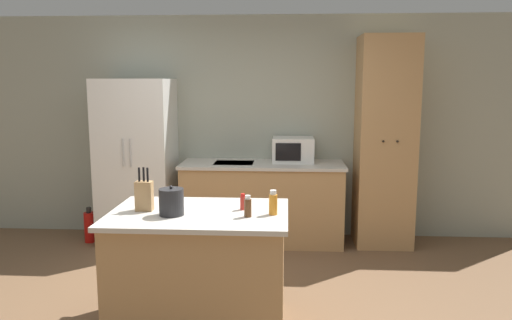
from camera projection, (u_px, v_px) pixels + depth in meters
The scene contains 12 objects.
wall_back at pixel (239, 127), 5.96m from camera, with size 7.20×0.06×2.60m.
refrigerator at pixel (137, 161), 5.72m from camera, with size 0.82×0.71×1.87m.
back_counter at pixel (262, 202), 5.73m from camera, with size 1.85×0.67×0.92m.
pantry_cabinet at pixel (385, 142), 5.56m from camera, with size 0.62×0.60×2.33m.
kitchen_island at pixel (200, 269), 3.73m from camera, with size 1.31×0.91×0.90m.
microwave at pixel (293, 150), 5.72m from camera, with size 0.47×0.38×0.28m.
knife_block at pixel (144, 195), 3.68m from camera, with size 0.12×0.08×0.32m.
spice_bottle_tall_dark at pixel (273, 203), 3.57m from camera, with size 0.06×0.06×0.18m.
spice_bottle_short_red at pixel (248, 207), 3.51m from camera, with size 0.05×0.05×0.16m.
spice_bottle_amber_oil at pixel (243, 202), 3.71m from camera, with size 0.04×0.04×0.12m.
kettle at pixel (171, 202), 3.55m from camera, with size 0.18×0.18×0.22m.
fire_extinguisher at pixel (90, 227), 5.75m from camera, with size 0.12×0.12×0.41m.
Camera 1 is at (0.58, -3.59, 1.84)m, focal length 35.00 mm.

